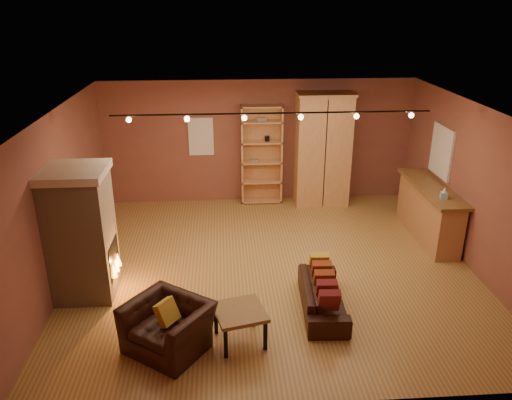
{
  "coord_description": "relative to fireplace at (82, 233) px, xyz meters",
  "views": [
    {
      "loc": [
        -0.83,
        -7.74,
        4.46
      ],
      "look_at": [
        -0.27,
        0.2,
        1.21
      ],
      "focal_mm": 35.0,
      "sensor_mm": 36.0,
      "label": 1
    }
  ],
  "objects": [
    {
      "name": "floor",
      "position": [
        3.04,
        0.6,
        -1.06
      ],
      "size": [
        7.0,
        7.0,
        0.0
      ],
      "primitive_type": "plane",
      "color": "olive",
      "rests_on": "ground"
    },
    {
      "name": "ceiling",
      "position": [
        3.04,
        0.6,
        1.74
      ],
      "size": [
        7.0,
        7.0,
        0.0
      ],
      "primitive_type": "plane",
      "rotation": [
        3.14,
        0.0,
        0.0
      ],
      "color": "brown",
      "rests_on": "back_wall"
    },
    {
      "name": "back_wall",
      "position": [
        3.04,
        3.85,
        0.34
      ],
      "size": [
        7.0,
        0.02,
        2.8
      ],
      "primitive_type": "cube",
      "color": "brown",
      "rests_on": "floor"
    },
    {
      "name": "left_wall",
      "position": [
        -0.46,
        0.6,
        0.34
      ],
      "size": [
        0.02,
        6.5,
        2.8
      ],
      "primitive_type": "cube",
      "color": "brown",
      "rests_on": "floor"
    },
    {
      "name": "right_wall",
      "position": [
        6.54,
        0.6,
        0.34
      ],
      "size": [
        0.02,
        6.5,
        2.8
      ],
      "primitive_type": "cube",
      "color": "brown",
      "rests_on": "floor"
    },
    {
      "name": "fireplace",
      "position": [
        0.0,
        0.0,
        0.0
      ],
      "size": [
        1.01,
        0.98,
        2.12
      ],
      "color": "tan",
      "rests_on": "floor"
    },
    {
      "name": "back_window",
      "position": [
        1.74,
        3.83,
        0.49
      ],
      "size": [
        0.56,
        0.04,
        0.86
      ],
      "primitive_type": "cube",
      "color": "white",
      "rests_on": "back_wall"
    },
    {
      "name": "bookcase",
      "position": [
        3.1,
        3.73,
        0.09
      ],
      "size": [
        0.93,
        0.36,
        2.27
      ],
      "color": "tan",
      "rests_on": "floor"
    },
    {
      "name": "armoire",
      "position": [
        4.46,
        3.52,
        0.22
      ],
      "size": [
        1.25,
        0.71,
        2.56
      ],
      "color": "tan",
      "rests_on": "floor"
    },
    {
      "name": "bar_counter",
      "position": [
        6.24,
        1.6,
        -0.52
      ],
      "size": [
        0.6,
        2.24,
        1.07
      ],
      "color": "tan",
      "rests_on": "floor"
    },
    {
      "name": "tissue_box",
      "position": [
        6.19,
        0.98,
        0.1
      ],
      "size": [
        0.15,
        0.15,
        0.22
      ],
      "rotation": [
        0.0,
        0.0,
        -0.24
      ],
      "color": "#88BADA",
      "rests_on": "bar_counter"
    },
    {
      "name": "right_window",
      "position": [
        6.51,
        2.0,
        0.59
      ],
      "size": [
        0.05,
        0.9,
        1.0
      ],
      "primitive_type": "cube",
      "color": "white",
      "rests_on": "right_wall"
    },
    {
      "name": "loveseat",
      "position": [
        3.68,
        -0.74,
        -0.73
      ],
      "size": [
        0.55,
        1.6,
        0.7
      ],
      "rotation": [
        0.0,
        0.0,
        1.51
      ],
      "color": "black",
      "rests_on": "floor"
    },
    {
      "name": "armchair",
      "position": [
        1.42,
        -1.49,
        -0.6
      ],
      "size": [
        1.25,
        1.17,
        0.92
      ],
      "rotation": [
        0.0,
        0.0,
        -0.63
      ],
      "color": "black",
      "rests_on": "floor"
    },
    {
      "name": "coffee_table",
      "position": [
        2.39,
        -1.42,
        -0.63
      ],
      "size": [
        0.8,
        0.8,
        0.5
      ],
      "rotation": [
        0.0,
        0.0,
        0.24
      ],
      "color": "brown",
      "rests_on": "floor"
    },
    {
      "name": "track_rail",
      "position": [
        3.04,
        0.8,
        1.63
      ],
      "size": [
        5.2,
        0.09,
        0.13
      ],
      "color": "black",
      "rests_on": "ceiling"
    }
  ]
}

